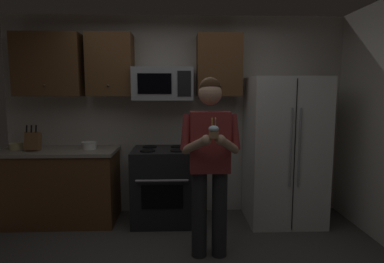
# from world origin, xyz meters

# --- Properties ---
(wall_back) EXTENTS (4.40, 0.10, 2.60)m
(wall_back) POSITION_xyz_m (0.00, 1.75, 1.30)
(wall_back) COLOR beige
(wall_back) RESTS_ON ground
(oven_range) EXTENTS (0.76, 0.70, 0.93)m
(oven_range) POSITION_xyz_m (-0.15, 1.36, 0.46)
(oven_range) COLOR black
(oven_range) RESTS_ON ground
(microwave) EXTENTS (0.74, 0.41, 0.40)m
(microwave) POSITION_xyz_m (-0.15, 1.48, 1.72)
(microwave) COLOR #9EA0A5
(refrigerator) EXTENTS (0.90, 0.75, 1.80)m
(refrigerator) POSITION_xyz_m (1.35, 1.32, 0.90)
(refrigerator) COLOR white
(refrigerator) RESTS_ON ground
(cabinet_row_upper) EXTENTS (2.78, 0.36, 0.76)m
(cabinet_row_upper) POSITION_xyz_m (-0.72, 1.53, 1.95)
(cabinet_row_upper) COLOR brown
(counter_left) EXTENTS (1.44, 0.66, 0.92)m
(counter_left) POSITION_xyz_m (-1.45, 1.38, 0.46)
(counter_left) COLOR brown
(counter_left) RESTS_ON ground
(knife_block) EXTENTS (0.16, 0.15, 0.32)m
(knife_block) POSITION_xyz_m (-1.72, 1.33, 1.03)
(knife_block) COLOR brown
(knife_block) RESTS_ON counter_left
(bowl_large_white) EXTENTS (0.19, 0.19, 0.09)m
(bowl_large_white) POSITION_xyz_m (-1.07, 1.41, 0.97)
(bowl_large_white) COLOR white
(bowl_large_white) RESTS_ON counter_left
(bowl_small_colored) EXTENTS (0.17, 0.17, 0.08)m
(bowl_small_colored) POSITION_xyz_m (-1.96, 1.40, 0.96)
(bowl_small_colored) COLOR beige
(bowl_small_colored) RESTS_ON counter_left
(person) EXTENTS (0.60, 0.48, 1.76)m
(person) POSITION_xyz_m (0.34, 0.45, 1.00)
(person) COLOR #262628
(person) RESTS_ON ground
(cupcake) EXTENTS (0.09, 0.09, 0.17)m
(cupcake) POSITION_xyz_m (0.34, 0.12, 1.29)
(cupcake) COLOR #A87F56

